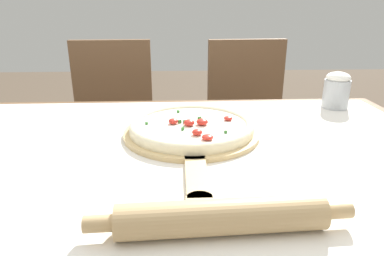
{
  "coord_description": "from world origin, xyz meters",
  "views": [
    {
      "loc": [
        -0.02,
        -0.76,
        1.05
      ],
      "look_at": [
        0.02,
        0.06,
        0.76
      ],
      "focal_mm": 32.0,
      "sensor_mm": 36.0,
      "label": 1
    }
  ],
  "objects_px": {
    "pizza_peel": "(192,135)",
    "pizza": "(192,126)",
    "rolling_pin": "(222,217)",
    "chair_right": "(249,120)",
    "flour_cup": "(337,90)",
    "chair_left": "(113,122)"
  },
  "relations": [
    {
      "from": "rolling_pin",
      "to": "chair_right",
      "type": "xyz_separation_m",
      "value": [
        0.28,
        1.14,
        -0.23
      ]
    },
    {
      "from": "chair_left",
      "to": "chair_right",
      "type": "distance_m",
      "value": 0.66
    },
    {
      "from": "pizza_peel",
      "to": "rolling_pin",
      "type": "distance_m",
      "value": 0.4
    },
    {
      "from": "pizza_peel",
      "to": "pizza",
      "type": "xyz_separation_m",
      "value": [
        0.0,
        0.02,
        0.02
      ]
    },
    {
      "from": "pizza_peel",
      "to": "pizza",
      "type": "bearing_deg",
      "value": 89.38
    },
    {
      "from": "pizza",
      "to": "chair_left",
      "type": "distance_m",
      "value": 0.84
    },
    {
      "from": "pizza_peel",
      "to": "chair_right",
      "type": "distance_m",
      "value": 0.83
    },
    {
      "from": "pizza_peel",
      "to": "rolling_pin",
      "type": "xyz_separation_m",
      "value": [
        0.03,
        -0.4,
        0.02
      ]
    },
    {
      "from": "pizza_peel",
      "to": "rolling_pin",
      "type": "height_order",
      "value": "rolling_pin"
    },
    {
      "from": "rolling_pin",
      "to": "chair_left",
      "type": "distance_m",
      "value": 1.22
    },
    {
      "from": "chair_right",
      "to": "pizza",
      "type": "bearing_deg",
      "value": -117.38
    },
    {
      "from": "chair_right",
      "to": "flour_cup",
      "type": "distance_m",
      "value": 0.59
    },
    {
      "from": "flour_cup",
      "to": "pizza_peel",
      "type": "bearing_deg",
      "value": -152.67
    },
    {
      "from": "pizza",
      "to": "chair_right",
      "type": "relative_size",
      "value": 0.37
    },
    {
      "from": "chair_left",
      "to": "chair_right",
      "type": "height_order",
      "value": "same"
    },
    {
      "from": "pizza",
      "to": "rolling_pin",
      "type": "height_order",
      "value": "rolling_pin"
    },
    {
      "from": "pizza",
      "to": "chair_left",
      "type": "xyz_separation_m",
      "value": [
        -0.35,
        0.72,
        -0.23
      ]
    },
    {
      "from": "chair_left",
      "to": "flour_cup",
      "type": "xyz_separation_m",
      "value": [
        0.84,
        -0.49,
        0.27
      ]
    },
    {
      "from": "pizza",
      "to": "chair_right",
      "type": "height_order",
      "value": "chair_right"
    },
    {
      "from": "flour_cup",
      "to": "pizza",
      "type": "bearing_deg",
      "value": -154.52
    },
    {
      "from": "pizza",
      "to": "rolling_pin",
      "type": "xyz_separation_m",
      "value": [
        0.03,
        -0.42,
        0.0
      ]
    },
    {
      "from": "pizza_peel",
      "to": "chair_right",
      "type": "relative_size",
      "value": 0.6
    }
  ]
}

